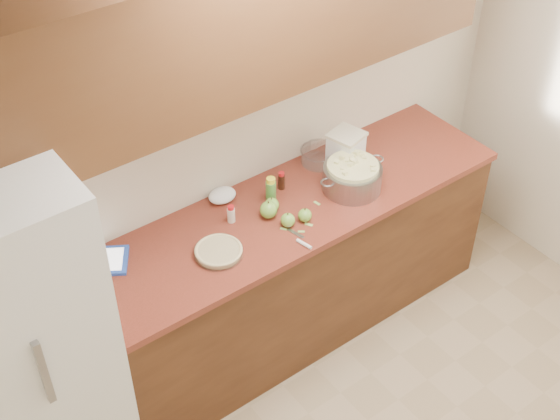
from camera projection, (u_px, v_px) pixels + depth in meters
room_shell at (513, 338)px, 2.91m from camera, size 3.60×3.60×3.60m
counter_run at (278, 275)px, 4.36m from camera, size 2.64×0.68×0.92m
upper_cabinets at (257, 19)px, 3.49m from camera, size 2.60×0.34×0.70m
fridge at (18, 347)px, 3.39m from camera, size 0.70×0.70×1.80m
pie at (219, 252)px, 3.80m from camera, size 0.24×0.24×0.04m
colander at (352, 177)px, 4.17m from camera, size 0.42×0.32×0.16m
flour_canister at (346, 149)px, 4.31m from camera, size 0.21×0.21×0.21m
tablet at (100, 261)px, 3.77m from camera, size 0.33×0.31×0.02m
paring_knife at (303, 242)px, 3.87m from camera, size 0.06×0.19×0.02m
lemon_bottle at (271, 190)px, 4.09m from camera, size 0.06×0.06×0.15m
cinnamon_shaker at (231, 214)px, 3.98m from camera, size 0.04×0.04×0.10m
vanilla_bottle at (281, 181)px, 4.18m from camera, size 0.04×0.04×0.11m
mixing_bowl at (320, 155)px, 4.37m from camera, size 0.22×0.22×0.08m
paper_towel at (222, 195)px, 4.12m from camera, size 0.18×0.16×0.06m
apple_left at (269, 210)px, 4.01m from camera, size 0.09×0.09×0.10m
apple_center at (272, 205)px, 4.05m from camera, size 0.08×0.08×0.09m
apple_front at (288, 220)px, 3.96m from camera, size 0.07×0.07×0.09m
apple_extra at (305, 215)px, 3.99m from camera, size 0.07×0.07×0.08m
peel_a at (301, 232)px, 3.94m from camera, size 0.04×0.03×0.00m
peel_b at (284, 229)px, 3.96m from camera, size 0.03×0.04×0.00m
peel_c at (317, 203)px, 4.12m from camera, size 0.02×0.04×0.00m
peel_d at (309, 225)px, 3.98m from camera, size 0.04×0.04×0.00m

